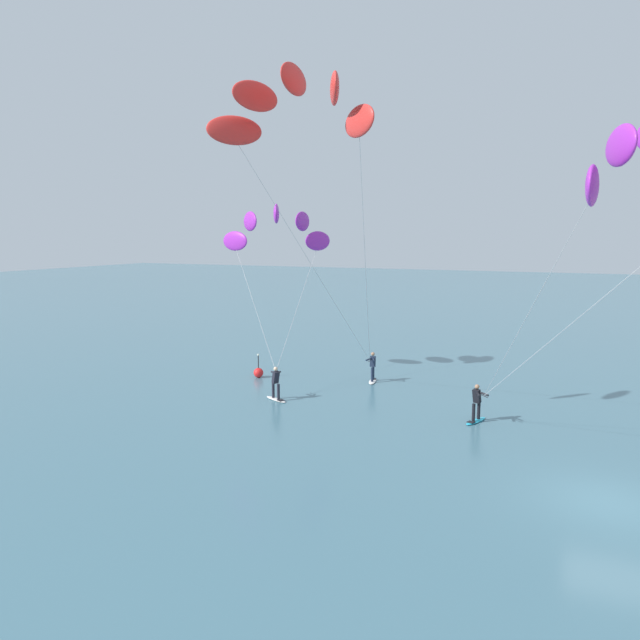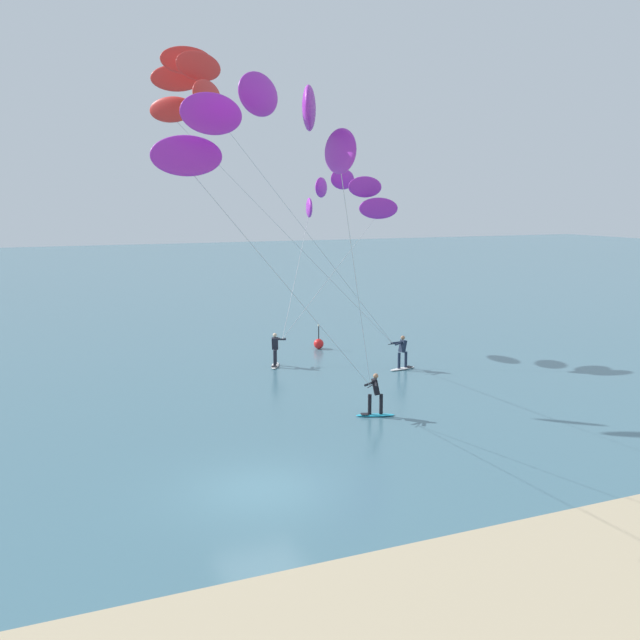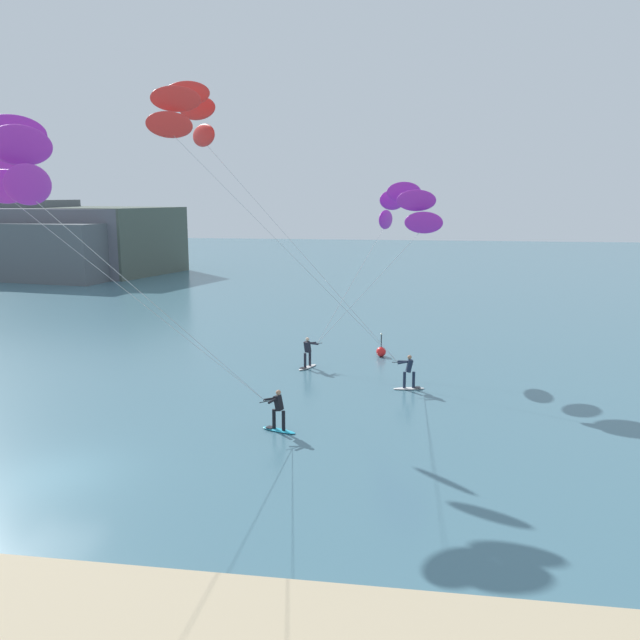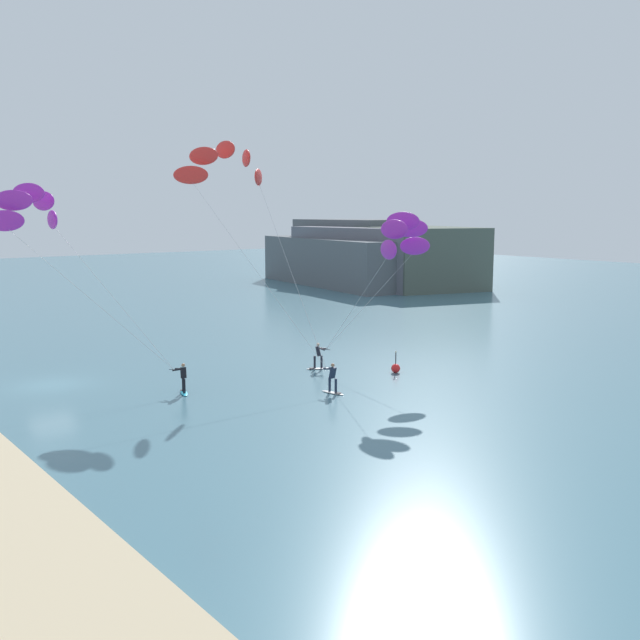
% 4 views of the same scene
% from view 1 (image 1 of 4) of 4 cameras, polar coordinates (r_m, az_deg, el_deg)
% --- Properties ---
extents(ground_plane, '(240.00, 240.00, 0.00)m').
position_cam_1_polar(ground_plane, '(20.92, 26.13, -15.46)').
color(ground_plane, '#426B7A').
extents(kitesurfer_mid_water, '(12.30, 6.78, 14.23)m').
position_cam_1_polar(kitesurfer_mid_water, '(23.35, -2.12, 18.86)').
color(kitesurfer_mid_water, white).
rests_on(kitesurfer_mid_water, ground).
extents(kitesurfer_far_out, '(7.44, 6.33, 9.83)m').
position_cam_1_polar(kitesurfer_far_out, '(33.92, -4.19, 8.34)').
color(kitesurfer_far_out, white).
rests_on(kitesurfer_far_out, ground).
extents(marker_buoy, '(0.56, 0.56, 1.38)m').
position_cam_1_polar(marker_buoy, '(34.35, -5.91, -5.01)').
color(marker_buoy, red).
rests_on(marker_buoy, ground).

